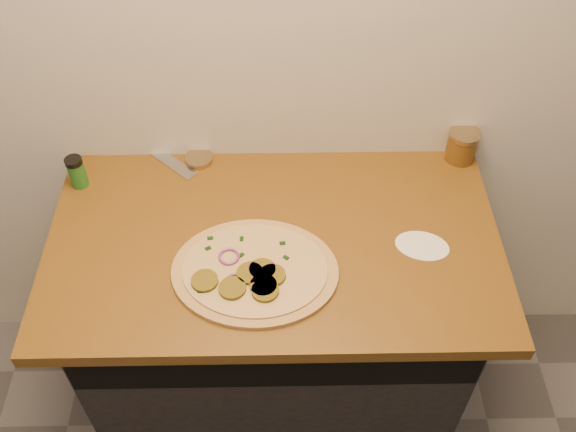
{
  "coord_description": "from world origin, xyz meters",
  "views": [
    {
      "loc": [
        0.02,
        0.33,
        2.2
      ],
      "look_at": [
        0.04,
        1.45,
        0.95
      ],
      "focal_mm": 40.0,
      "sensor_mm": 36.0,
      "label": 1
    }
  ],
  "objects_px": {
    "pizza": "(254,272)",
    "salsa_jar": "(462,145)",
    "chefs_knife": "(152,148)",
    "spice_shaker": "(77,172)"
  },
  "relations": [
    {
      "from": "pizza",
      "to": "salsa_jar",
      "type": "relative_size",
      "value": 4.45
    },
    {
      "from": "pizza",
      "to": "salsa_jar",
      "type": "xyz_separation_m",
      "value": [
        0.6,
        0.42,
        0.04
      ]
    },
    {
      "from": "chefs_knife",
      "to": "salsa_jar",
      "type": "relative_size",
      "value": 2.44
    },
    {
      "from": "spice_shaker",
      "to": "chefs_knife",
      "type": "bearing_deg",
      "value": 37.39
    },
    {
      "from": "pizza",
      "to": "chefs_knife",
      "type": "relative_size",
      "value": 1.82
    },
    {
      "from": "spice_shaker",
      "to": "pizza",
      "type": "bearing_deg",
      "value": -33.18
    },
    {
      "from": "pizza",
      "to": "spice_shaker",
      "type": "distance_m",
      "value": 0.6
    },
    {
      "from": "chefs_knife",
      "to": "spice_shaker",
      "type": "distance_m",
      "value": 0.24
    },
    {
      "from": "pizza",
      "to": "spice_shaker",
      "type": "height_order",
      "value": "spice_shaker"
    },
    {
      "from": "chefs_knife",
      "to": "salsa_jar",
      "type": "bearing_deg",
      "value": -3.18
    }
  ]
}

